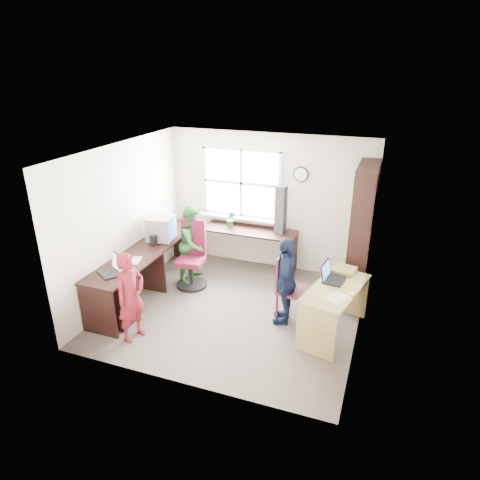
{
  "coord_description": "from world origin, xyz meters",
  "views": [
    {
      "loc": [
        2.0,
        -5.19,
        3.48
      ],
      "look_at": [
        0.0,
        0.25,
        1.05
      ],
      "focal_mm": 32.0,
      "sensor_mm": 36.0,
      "label": 1
    }
  ],
  "objects": [
    {
      "name": "room",
      "position": [
        0.01,
        0.1,
        1.22
      ],
      "size": [
        3.64,
        3.44,
        2.44
      ],
      "color": "#433B34",
      "rests_on": "ground"
    },
    {
      "name": "l_desk",
      "position": [
        -1.31,
        -0.28,
        0.46
      ],
      "size": [
        2.38,
        2.95,
        0.75
      ],
      "color": "black",
      "rests_on": "ground"
    },
    {
      "name": "right_desk",
      "position": [
        1.48,
        -0.07,
        0.52
      ],
      "size": [
        0.84,
        1.33,
        0.71
      ],
      "rotation": [
        0.0,
        0.0,
        -0.23
      ],
      "color": "#98874C",
      "rests_on": "ground"
    },
    {
      "name": "bookshelf",
      "position": [
        1.65,
        1.19,
        1.0
      ],
      "size": [
        0.3,
        1.02,
        2.1
      ],
      "color": "black",
      "rests_on": "ground"
    },
    {
      "name": "swivel_chair",
      "position": [
        -0.95,
        0.54,
        0.48
      ],
      "size": [
        0.58,
        0.58,
        1.11
      ],
      "rotation": [
        0.0,
        0.0,
        0.14
      ],
      "color": "black",
      "rests_on": "ground"
    },
    {
      "name": "wooden_chair",
      "position": [
        0.82,
        0.08,
        0.54
      ],
      "size": [
        0.5,
        0.5,
        0.99
      ],
      "rotation": [
        0.0,
        0.0,
        -0.18
      ],
      "color": "#521B2E",
      "rests_on": "ground"
    },
    {
      "name": "crt_monitor",
      "position": [
        -1.46,
        0.47,
        0.96
      ],
      "size": [
        0.46,
        0.42,
        0.4
      ],
      "rotation": [
        0.0,
        0.0,
        0.14
      ],
      "color": "#99999E",
      "rests_on": "l_desk"
    },
    {
      "name": "laptop_left",
      "position": [
        -1.51,
        -0.79,
        0.81
      ],
      "size": [
        0.46,
        0.44,
        0.25
      ],
      "rotation": [
        0.0,
        0.0,
        -0.55
      ],
      "color": "black",
      "rests_on": "l_desk"
    },
    {
      "name": "laptop_right",
      "position": [
        1.37,
        0.12,
        0.77
      ],
      "size": [
        0.34,
        0.39,
        0.24
      ],
      "rotation": [
        0.0,
        0.0,
        1.44
      ],
      "color": "black",
      "rests_on": "right_desk"
    },
    {
      "name": "speaker_a",
      "position": [
        -1.46,
        0.23,
        0.84
      ],
      "size": [
        0.11,
        0.11,
        0.18
      ],
      "rotation": [
        0.0,
        0.0,
        -0.28
      ],
      "color": "black",
      "rests_on": "l_desk"
    },
    {
      "name": "speaker_b",
      "position": [
        -1.51,
        0.9,
        0.85
      ],
      "size": [
        0.11,
        0.11,
        0.2
      ],
      "rotation": [
        0.0,
        0.0,
        0.08
      ],
      "color": "black",
      "rests_on": "l_desk"
    },
    {
      "name": "cd_tower",
      "position": [
        0.29,
        1.46,
        1.16
      ],
      "size": [
        0.19,
        0.17,
        0.83
      ],
      "rotation": [
        0.0,
        0.0,
        -0.17
      ],
      "color": "black",
      "rests_on": "l_desk"
    },
    {
      "name": "game_box",
      "position": [
        1.51,
        0.42,
        0.74
      ],
      "size": [
        0.36,
        0.36,
        0.06
      ],
      "rotation": [
        0.0,
        0.0,
        -0.21
      ],
      "color": "red",
      "rests_on": "right_desk"
    },
    {
      "name": "paper_a",
      "position": [
        -1.46,
        -0.36,
        0.75
      ],
      "size": [
        0.27,
        0.32,
        0.0
      ],
      "rotation": [
        0.0,
        0.0,
        0.32
      ],
      "color": "beige",
      "rests_on": "l_desk"
    },
    {
      "name": "paper_b",
      "position": [
        1.53,
        -0.34,
        0.71
      ],
      "size": [
        0.3,
        0.34,
        0.0
      ],
      "rotation": [
        0.0,
        0.0,
        -0.44
      ],
      "color": "beige",
      "rests_on": "right_desk"
    },
    {
      "name": "potted_plant",
      "position": [
        -0.61,
        1.43,
        0.9
      ],
      "size": [
        0.18,
        0.16,
        0.3
      ],
      "primitive_type": "imported",
      "rotation": [
        0.0,
        0.0,
        0.15
      ],
      "color": "#2D7130",
      "rests_on": "l_desk"
    },
    {
      "name": "person_red",
      "position": [
        -1.03,
        -1.1,
        0.63
      ],
      "size": [
        0.4,
        0.51,
        1.25
      ],
      "primitive_type": "imported",
      "rotation": [
        0.0,
        0.0,
        1.34
      ],
      "color": "maroon",
      "rests_on": "ground"
    },
    {
      "name": "person_green",
      "position": [
        -1.01,
        0.73,
        0.66
      ],
      "size": [
        0.56,
        0.68,
        1.31
      ],
      "primitive_type": "imported",
      "rotation": [
        0.0,
        0.0,
        1.47
      ],
      "color": "#2E702D",
      "rests_on": "ground"
    },
    {
      "name": "person_navy",
      "position": [
        0.77,
        -0.01,
        0.64
      ],
      "size": [
        0.42,
        0.79,
        1.29
      ],
      "primitive_type": "imported",
      "rotation": [
        0.0,
        0.0,
        -1.42
      ],
      "color": "#121B3A",
      "rests_on": "ground"
    }
  ]
}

